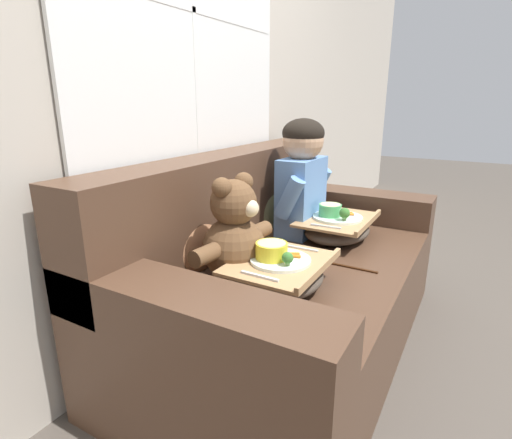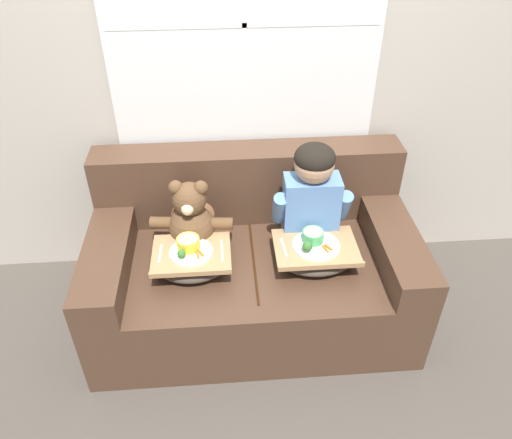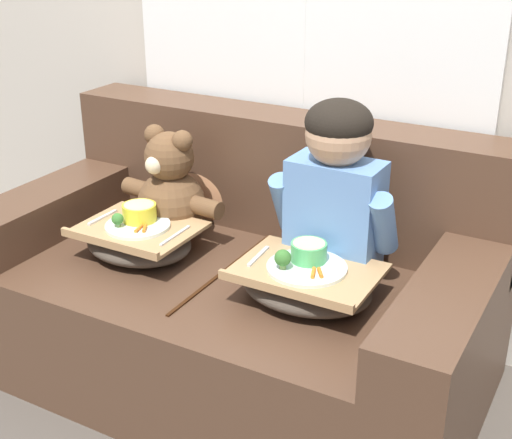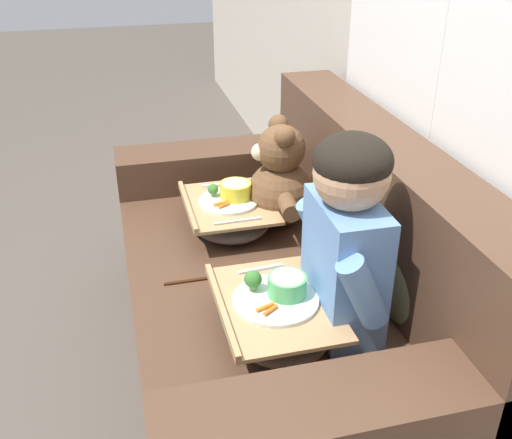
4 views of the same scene
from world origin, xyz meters
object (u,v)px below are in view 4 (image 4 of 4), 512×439
Objects in this scene: couch at (292,297)px; throw_pillow_behind_teddy at (329,180)px; throw_pillow_behind_child at (406,269)px; teddy_bear at (279,181)px; lap_tray_teddy at (229,213)px; lap_tray_child at (275,314)px; child_figure at (347,227)px.

couch reaches higher than throw_pillow_behind_teddy.
teddy_bear reaches higher than throw_pillow_behind_child.
throw_pillow_behind_child reaches higher than lap_tray_teddy.
lap_tray_teddy is at bearing -154.43° from couch.
lap_tray_child is (-0.00, -0.40, -0.09)m from throw_pillow_behind_child.
couch is 0.40m from lap_tray_teddy.
throw_pillow_behind_teddy is at bearing 162.92° from child_figure.
teddy_bear reaches higher than throw_pillow_behind_teddy.
lap_tray_child is (0.32, -0.15, 0.19)m from couch.
couch is at bearing 25.57° from lap_tray_teddy.
throw_pillow_behind_teddy is at bearing 142.95° from couch.
throw_pillow_behind_child is at bearing 0.00° from throw_pillow_behind_teddy.
lap_tray_teddy is (-0.00, -0.40, -0.09)m from throw_pillow_behind_teddy.
child_figure is at bearing 17.21° from lap_tray_teddy.
throw_pillow_behind_child is at bearing 89.82° from lap_tray_child.
throw_pillow_behind_child is 0.86× the size of lap_tray_teddy.
teddy_bear reaches higher than lap_tray_teddy.
child_figure is 0.72m from lap_tray_teddy.
throw_pillow_behind_child is at bearing 31.66° from lap_tray_teddy.
child_figure is 0.33m from lap_tray_child.
couch is 4.00× the size of lap_tray_child.
lap_tray_child is at bearing -90.18° from throw_pillow_behind_child.
teddy_bear is (-0.32, 0.04, 0.30)m from couch.
throw_pillow_behind_child is 0.41m from lap_tray_child.
teddy_bear is 0.68m from lap_tray_child.
couch is at bearing -172.01° from child_figure.
couch is at bearing -142.95° from throw_pillow_behind_child.
couch is 0.44m from teddy_bear.
lap_tray_teddy is at bearing -90.13° from teddy_bear.
throw_pillow_behind_teddy is 0.81× the size of lap_tray_child.
lap_tray_child is at bearing -90.34° from child_figure.
teddy_bear reaches higher than lap_tray_child.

